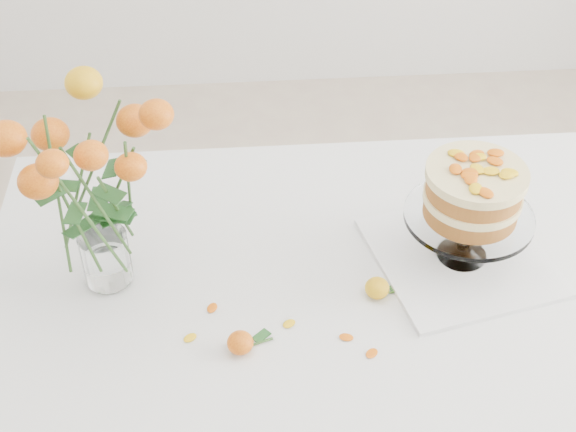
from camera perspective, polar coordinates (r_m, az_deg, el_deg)
name	(u,v)px	position (r m, az deg, el deg)	size (l,w,h in m)	color
table	(345,311)	(1.62, 4.08, -6.74)	(1.43, 0.93, 0.76)	tan
napkin	(461,257)	(1.63, 12.19, -2.87)	(0.33, 0.33, 0.01)	white
cake_stand	(472,197)	(1.53, 12.98, 1.31)	(0.25, 0.25, 0.22)	white
rose_vase	(88,170)	(1.42, -14.04, 3.21)	(0.38, 0.38, 0.46)	white
loose_rose_near	(377,288)	(1.52, 6.37, -5.11)	(0.08, 0.05, 0.04)	gold
loose_rose_far	(240,343)	(1.43, -3.40, -8.98)	(0.08, 0.05, 0.04)	#BE4009
stray_petal_a	(289,324)	(1.48, 0.08, -7.68)	(0.03, 0.02, 0.00)	yellow
stray_petal_b	(346,337)	(1.46, 4.16, -8.61)	(0.03, 0.02, 0.00)	yellow
stray_petal_c	(372,353)	(1.44, 5.97, -9.70)	(0.03, 0.02, 0.00)	yellow
stray_petal_d	(212,308)	(1.51, -5.41, -6.53)	(0.03, 0.02, 0.00)	yellow
stray_petal_e	(190,338)	(1.46, -6.98, -8.60)	(0.03, 0.02, 0.00)	yellow
stray_petal_f	(511,303)	(1.57, 15.59, -5.98)	(0.03, 0.02, 0.00)	yellow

